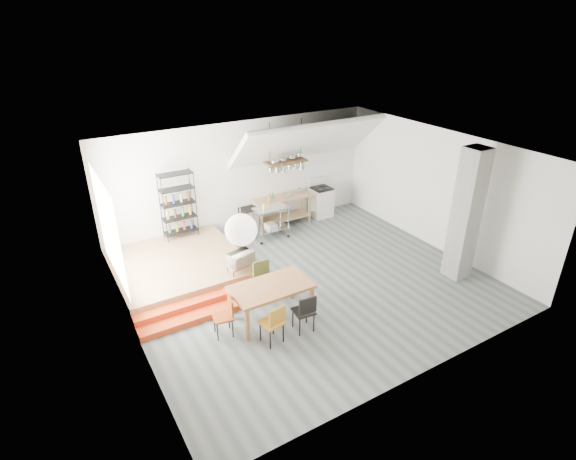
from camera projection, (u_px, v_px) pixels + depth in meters
floor at (309, 283)px, 10.66m from camera, size 8.00×8.00×0.00m
wall_back at (242, 178)px, 12.67m from camera, size 8.00×0.04×3.20m
wall_left at (126, 270)px, 8.12m from camera, size 0.04×7.00×3.20m
wall_right at (437, 190)px, 11.81m from camera, size 0.04×7.00×3.20m
ceiling at (312, 152)px, 9.27m from camera, size 8.00×7.00×0.02m
slope_ceiling at (308, 141)px, 12.62m from camera, size 4.40×1.44×1.32m
window_pane at (109, 229)px, 9.20m from camera, size 0.02×2.50×2.20m
platform at (179, 267)px, 10.97m from camera, size 3.00×3.00×0.40m
step_lower at (209, 312)px, 9.52m from camera, size 3.00×0.35×0.13m
step_upper at (203, 302)px, 9.76m from camera, size 3.00×0.35×0.27m
concrete_column at (466, 215)px, 10.33m from camera, size 0.50×0.50×3.20m
kitchen_counter at (282, 206)px, 13.33m from camera, size 1.80×0.60×0.91m
stove at (321, 201)px, 14.04m from camera, size 0.60×0.60×1.18m
pot_rack at (287, 164)px, 12.58m from camera, size 1.20×0.50×1.43m
wire_shelving at (178, 204)px, 11.63m from camera, size 0.88×0.38×1.80m
microwave_shelf at (241, 265)px, 10.36m from camera, size 0.60×0.40×0.16m
paper_lantern at (241, 230)px, 8.24m from camera, size 0.60×0.60×0.60m
dining_table at (271, 289)px, 9.17m from camera, size 1.65×0.93×0.79m
chair_mustard at (274, 321)px, 8.51m from camera, size 0.45×0.45×0.87m
chair_black at (305, 310)px, 8.84m from camera, size 0.43×0.43×0.86m
chair_olive at (263, 277)px, 9.92m from camera, size 0.43×0.43×0.89m
chair_red at (226, 313)px, 8.78m from camera, size 0.44×0.44×0.82m
rolling_cart at (271, 218)px, 12.57m from camera, size 0.95×0.54×0.93m
mini_fridge at (249, 221)px, 12.97m from camera, size 0.45×0.45×0.76m
microwave at (241, 259)px, 10.28m from camera, size 0.63×0.50×0.31m
bowl at (287, 196)px, 13.21m from camera, size 0.22×0.22×0.05m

